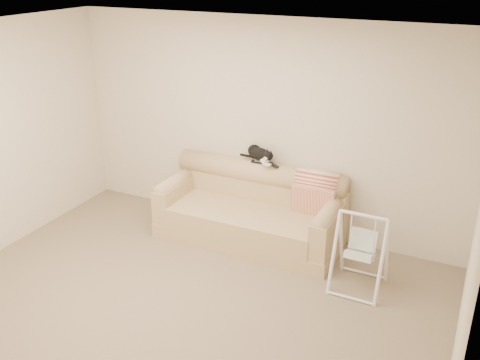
{
  "coord_description": "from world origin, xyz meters",
  "views": [
    {
      "loc": [
        2.43,
        -3.67,
        3.22
      ],
      "look_at": [
        0.05,
        1.27,
        0.9
      ],
      "focal_mm": 40.0,
      "sensor_mm": 36.0,
      "label": 1
    }
  ],
  "objects_px": {
    "sofa": "(251,211)",
    "remote_b": "(273,165)",
    "tuxedo_cat": "(260,154)",
    "baby_swing": "(361,251)",
    "remote_a": "(259,162)"
  },
  "relations": [
    {
      "from": "remote_a",
      "to": "baby_swing",
      "type": "bearing_deg",
      "value": -25.96
    },
    {
      "from": "baby_swing",
      "to": "remote_a",
      "type": "bearing_deg",
      "value": 154.04
    },
    {
      "from": "sofa",
      "to": "remote_b",
      "type": "bearing_deg",
      "value": 50.33
    },
    {
      "from": "remote_b",
      "to": "tuxedo_cat",
      "type": "height_order",
      "value": "tuxedo_cat"
    },
    {
      "from": "remote_b",
      "to": "tuxedo_cat",
      "type": "distance_m",
      "value": 0.22
    },
    {
      "from": "sofa",
      "to": "remote_b",
      "type": "relative_size",
      "value": 13.14
    },
    {
      "from": "remote_a",
      "to": "tuxedo_cat",
      "type": "height_order",
      "value": "tuxedo_cat"
    },
    {
      "from": "remote_a",
      "to": "tuxedo_cat",
      "type": "distance_m",
      "value": 0.09
    },
    {
      "from": "remote_b",
      "to": "sofa",
      "type": "bearing_deg",
      "value": -129.67
    },
    {
      "from": "baby_swing",
      "to": "sofa",
      "type": "bearing_deg",
      "value": 161.55
    },
    {
      "from": "tuxedo_cat",
      "to": "baby_swing",
      "type": "xyz_separation_m",
      "value": [
        1.46,
        -0.75,
        -0.57
      ]
    },
    {
      "from": "sofa",
      "to": "tuxedo_cat",
      "type": "xyz_separation_m",
      "value": [
        -0.01,
        0.27,
        0.65
      ]
    },
    {
      "from": "remote_b",
      "to": "baby_swing",
      "type": "bearing_deg",
      "value": -29.02
    },
    {
      "from": "sofa",
      "to": "baby_swing",
      "type": "xyz_separation_m",
      "value": [
        1.45,
        -0.48,
        0.08
      ]
    },
    {
      "from": "sofa",
      "to": "tuxedo_cat",
      "type": "height_order",
      "value": "tuxedo_cat"
    }
  ]
}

